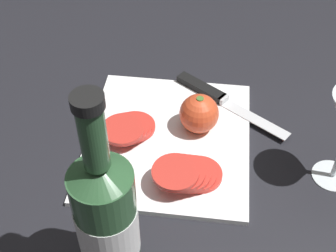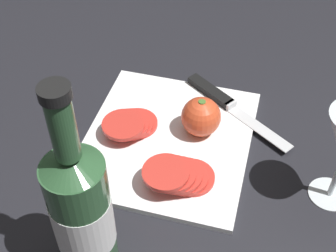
% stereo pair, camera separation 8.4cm
% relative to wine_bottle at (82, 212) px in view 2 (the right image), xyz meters
% --- Properties ---
extents(ground_plane, '(3.00, 3.00, 0.00)m').
position_rel_wine_bottle_xyz_m(ground_plane, '(-0.31, 0.04, -0.12)').
color(ground_plane, black).
extents(cutting_board, '(0.33, 0.30, 0.01)m').
position_rel_wine_bottle_xyz_m(cutting_board, '(-0.26, 0.05, -0.11)').
color(cutting_board, white).
rests_on(cutting_board, ground_plane).
extents(wine_bottle, '(0.08, 0.08, 0.33)m').
position_rel_wine_bottle_xyz_m(wine_bottle, '(0.00, 0.00, 0.00)').
color(wine_bottle, '#2D5633').
rests_on(wine_bottle, ground_plane).
extents(whole_tomato, '(0.07, 0.07, 0.07)m').
position_rel_wine_bottle_xyz_m(whole_tomato, '(-0.29, 0.10, -0.07)').
color(whole_tomato, '#DB4C28').
rests_on(whole_tomato, cutting_board).
extents(knife, '(0.16, 0.23, 0.01)m').
position_rel_wine_bottle_xyz_m(knife, '(-0.39, 0.12, -0.10)').
color(knife, silver).
rests_on(knife, cutting_board).
extents(tomato_slice_stack_near, '(0.10, 0.12, 0.04)m').
position_rel_wine_bottle_xyz_m(tomato_slice_stack_near, '(-0.16, 0.09, -0.09)').
color(tomato_slice_stack_near, red).
rests_on(tomato_slice_stack_near, cutting_board).
extents(tomato_slice_stack_far, '(0.11, 0.09, 0.03)m').
position_rel_wine_bottle_xyz_m(tomato_slice_stack_far, '(-0.26, -0.03, -0.09)').
color(tomato_slice_stack_far, red).
rests_on(tomato_slice_stack_far, cutting_board).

